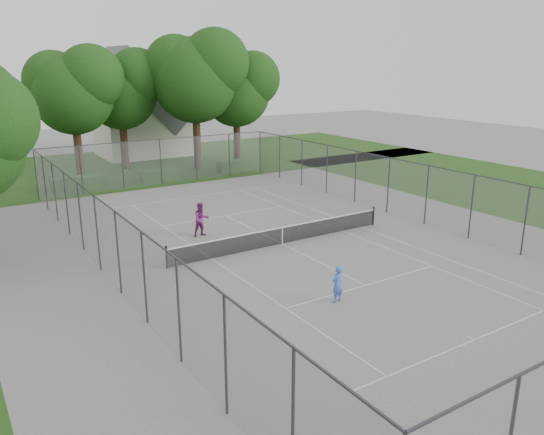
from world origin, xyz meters
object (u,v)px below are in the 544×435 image
house (143,113)px  woman_player (201,219)px  tennis_net (282,235)px  girl_player (337,284)px

house → woman_player: size_ratio=5.69×
house → tennis_net: bearing=-96.7°
house → woman_player: bearing=-103.5°
house → girl_player: (-5.69, -37.95, -3.55)m
tennis_net → woman_player: bearing=130.3°
house → girl_player: house is taller
girl_player → woman_player: bearing=-98.0°
tennis_net → woman_player: (-2.97, 3.49, 0.43)m
house → woman_player: (-6.61, -27.48, -3.37)m
girl_player → woman_player: (-0.92, 10.47, 0.19)m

